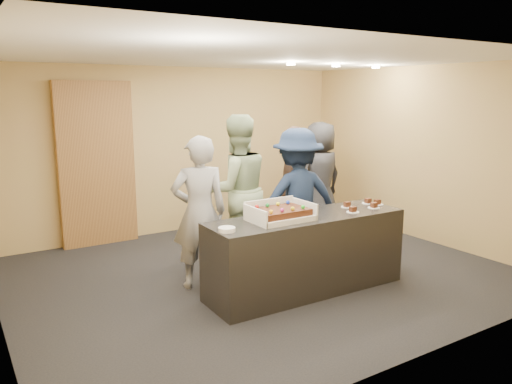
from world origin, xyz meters
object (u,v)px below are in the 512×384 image
Objects in this scene: serving_counter at (306,253)px; plate_stack at (227,229)px; person_navy_man at (297,199)px; person_dark_suit at (320,178)px; cake_box at (279,216)px; sheet_cake at (281,212)px; person_sage_man at (237,190)px; person_server_grey at (199,213)px; person_brown_extra at (294,189)px; storage_cabinet at (97,164)px.

serving_counter is 13.79× the size of plate_stack.
plate_stack is 0.09× the size of person_navy_man.
cake_box is at bearing 37.55° from person_dark_suit.
cake_box reaches higher than sheet_cake.
sheet_cake is 0.29× the size of person_sage_man.
person_server_grey is 0.99× the size of person_brown_extra.
storage_cabinet is 3.36m from cake_box.
person_dark_suit is at bearing 165.27° from person_brown_extra.
person_sage_man is 0.82m from person_navy_man.
person_navy_man is at bearing 28.70° from plate_stack.
serving_counter is at bearing 13.03° from person_brown_extra.
person_sage_man reaches higher than person_server_grey.
plate_stack is 0.88m from person_server_grey.
person_server_grey is (0.54, -2.39, -0.33)m from storage_cabinet.
person_navy_man is (0.78, 0.73, -0.08)m from sheet_cake.
sheet_cake is 0.74m from plate_stack.
sheet_cake reaches higher than serving_counter.
person_navy_man is at bearing 61.93° from serving_counter.
storage_cabinet is at bearing -39.17° from person_navy_man.
storage_cabinet is 3.13m from person_navy_man.
person_server_grey is at bearing 18.30° from person_dark_suit.
storage_cabinet is 14.15× the size of plate_stack.
person_navy_man is (1.93, -2.44, -0.31)m from storage_cabinet.
person_dark_suit reaches higher than plate_stack.
storage_cabinet is at bearing 109.97° from sheet_cake.
person_server_grey is 0.98× the size of person_navy_man.
plate_stack is at bearing 30.97° from person_dark_suit.
person_navy_man is at bearing 42.38° from cake_box.
serving_counter is at bearing 104.83° from person_sage_man.
sheet_cake reaches higher than plate_stack.
person_sage_man is (0.20, 1.31, 0.01)m from sheet_cake.
storage_cabinet is at bearing 110.12° from cake_box.
person_server_grey is at bearing 40.75° from person_sage_man.
sheet_cake is 1.07m from person_navy_man.
plate_stack is at bearing 41.18° from person_navy_man.
sheet_cake is 0.32× the size of person_brown_extra.
person_navy_man is (0.58, -0.58, -0.08)m from person_sage_man.
person_sage_man is (1.35, -1.86, -0.23)m from storage_cabinet.
storage_cabinet reaches higher than sheet_cake.
person_navy_man reaches higher than plate_stack.
person_sage_man is 0.98m from person_brown_extra.
sheet_cake is 0.32× the size of person_dark_suit.
person_brown_extra is at bearing -171.26° from person_sage_man.
serving_counter is 1.33× the size of person_server_grey.
cake_box is at bearing 54.86° from person_navy_man.
person_navy_man is at bearing -166.79° from person_server_grey.
sheet_cake is at bearing 7.00° from plate_stack.
storage_cabinet reaches higher than person_sage_man.
person_dark_suit is at bearing 48.48° from serving_counter.
cake_box is (-0.37, 0.03, 0.50)m from serving_counter.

